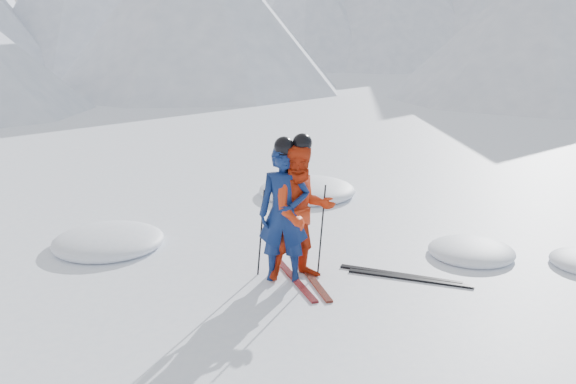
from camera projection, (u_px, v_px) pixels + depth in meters
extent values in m
plane|color=white|center=(436.00, 272.00, 8.60)|extent=(160.00, 160.00, 0.00)
cone|color=#B2BCD1|center=(539.00, 28.00, 28.25)|extent=(14.00, 14.00, 6.50)
cone|color=#B2BCD1|center=(194.00, 3.00, 31.86)|extent=(16.00, 16.00, 9.00)
imported|color=navy|center=(284.00, 214.00, 8.12)|extent=(0.76, 0.57, 1.87)
imported|color=red|center=(302.00, 212.00, 8.16)|extent=(1.04, 0.87, 1.90)
cylinder|color=black|center=(261.00, 233.00, 8.32)|extent=(0.12, 0.09, 1.24)
cylinder|color=black|center=(300.00, 229.00, 8.47)|extent=(0.12, 0.07, 1.24)
cylinder|color=black|center=(278.00, 229.00, 8.45)|extent=(0.13, 0.10, 1.27)
cylinder|color=black|center=(322.00, 230.00, 8.42)|extent=(0.13, 0.09, 1.27)
cube|color=black|center=(293.00, 277.00, 8.39)|extent=(0.45, 1.68, 0.03)
cube|color=black|center=(310.00, 276.00, 8.42)|extent=(0.34, 1.70, 0.03)
cube|color=black|center=(400.00, 275.00, 8.47)|extent=(1.54, 0.89, 0.03)
cube|color=black|center=(410.00, 279.00, 8.33)|extent=(1.56, 0.84, 0.03)
ellipsoid|color=white|center=(109.00, 246.00, 9.61)|extent=(1.73, 1.73, 0.38)
ellipsoid|color=white|center=(471.00, 255.00, 9.23)|extent=(1.29, 1.29, 0.28)
ellipsoid|color=white|center=(307.00, 195.00, 12.51)|extent=(1.98, 1.98, 0.44)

